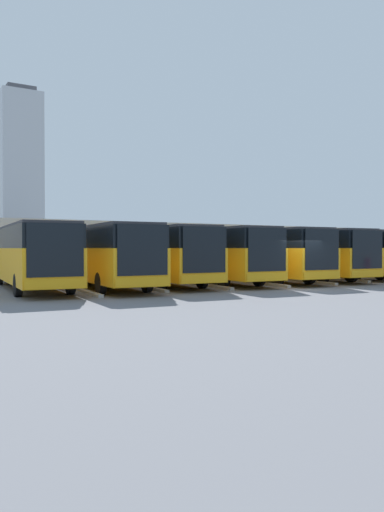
# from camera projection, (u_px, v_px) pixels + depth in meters

# --- Properties ---
(ground_plane) EXTENTS (600.00, 600.00, 0.00)m
(ground_plane) POSITION_uv_depth(u_px,v_px,m) (299.00, 289.00, 25.85)
(ground_plane) COLOR slate
(bus_0) EXTENTS (3.40, 12.68, 3.23)m
(bus_0) POSITION_uv_depth(u_px,v_px,m) (367.00, 252.00, 37.00)
(bus_0) COLOR orange
(bus_0) RESTS_ON ground_plane
(curb_divider_0) EXTENTS (0.72, 7.13, 0.15)m
(curb_divider_0) POSITION_uv_depth(u_px,v_px,m) (371.00, 277.00, 34.56)
(curb_divider_0) COLOR #9E9E99
(curb_divider_0) RESTS_ON ground_plane
(bus_1) EXTENTS (3.40, 12.68, 3.23)m
(bus_1) POSITION_uv_depth(u_px,v_px,m) (327.00, 252.00, 35.79)
(bus_1) COLOR orange
(bus_1) RESTS_ON ground_plane
(curb_divider_1) EXTENTS (0.72, 7.13, 0.15)m
(curb_divider_1) POSITION_uv_depth(u_px,v_px,m) (329.00, 278.00, 33.34)
(curb_divider_1) COLOR #9E9E99
(curb_divider_1) RESTS_ON ground_plane
(bus_2) EXTENTS (3.40, 12.68, 3.23)m
(bus_2) POSITION_uv_depth(u_px,v_px,m) (297.00, 252.00, 33.50)
(bus_2) COLOR orange
(bus_2) RESTS_ON ground_plane
(curb_divider_2) EXTENTS (0.72, 7.13, 0.15)m
(curb_divider_2) POSITION_uv_depth(u_px,v_px,m) (296.00, 281.00, 31.06)
(curb_divider_2) COLOR #9E9E99
(curb_divider_2) RESTS_ON ground_plane
(bus_3) EXTENTS (3.40, 12.68, 3.23)m
(bus_3) POSITION_uv_depth(u_px,v_px,m) (255.00, 253.00, 31.78)
(bus_3) COLOR orange
(bus_3) RESTS_ON ground_plane
(curb_divider_3) EXTENTS (0.72, 7.13, 0.15)m
(curb_divider_3) POSITION_uv_depth(u_px,v_px,m) (251.00, 282.00, 29.33)
(curb_divider_3) COLOR #9E9E99
(curb_divider_3) RESTS_ON ground_plane
(bus_4) EXTENTS (3.40, 12.68, 3.23)m
(bus_4) POSITION_uv_depth(u_px,v_px,m) (207.00, 253.00, 30.26)
(bus_4) COLOR orange
(bus_4) RESTS_ON ground_plane
(curb_divider_4) EXTENTS (0.72, 7.13, 0.15)m
(curb_divider_4) POSITION_uv_depth(u_px,v_px,m) (199.00, 284.00, 27.81)
(curb_divider_4) COLOR #9E9E99
(curb_divider_4) RESTS_ON ground_plane
(bus_5) EXTENTS (3.40, 12.68, 3.23)m
(bus_5) POSITION_uv_depth(u_px,v_px,m) (154.00, 253.00, 28.81)
(bus_5) COLOR orange
(bus_5) RESTS_ON ground_plane
(curb_divider_5) EXTENTS (0.72, 7.13, 0.15)m
(curb_divider_5) POSITION_uv_depth(u_px,v_px,m) (140.00, 286.00, 26.37)
(curb_divider_5) COLOR #9E9E99
(curb_divider_5) RESTS_ON ground_plane
(bus_6) EXTENTS (3.40, 12.68, 3.23)m
(bus_6) POSITION_uv_depth(u_px,v_px,m) (101.00, 254.00, 26.50)
(bus_6) COLOR orange
(bus_6) RESTS_ON ground_plane
(curb_divider_6) EXTENTS (0.72, 7.13, 0.15)m
(curb_divider_6) POSITION_uv_depth(u_px,v_px,m) (80.00, 290.00, 24.06)
(curb_divider_6) COLOR #9E9E99
(curb_divider_6) RESTS_ON ground_plane
(bus_7) EXTENTS (3.40, 12.68, 3.23)m
(bus_7) POSITION_uv_depth(u_px,v_px,m) (31.00, 254.00, 25.42)
(bus_7) COLOR orange
(bus_7) RESTS_ON ground_plane
(station_building) EXTENTS (44.90, 15.75, 4.19)m
(station_building) POSITION_uv_depth(u_px,v_px,m) (125.00, 248.00, 45.63)
(station_building) COLOR beige
(station_building) RESTS_ON ground_plane
(office_tower) EXTENTS (16.72, 16.72, 70.27)m
(office_tower) POSITION_uv_depth(u_px,v_px,m) (20.00, 172.00, 212.77)
(office_tower) COLOR #ADB2B7
(office_tower) RESTS_ON ground_plane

